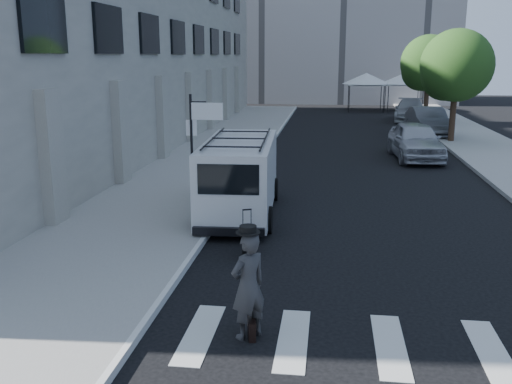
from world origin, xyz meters
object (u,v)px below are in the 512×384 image
(briefcase, at_px, (252,328))
(parked_car_c, at_px, (410,110))
(cargo_van, at_px, (240,175))
(parked_car_a, at_px, (416,141))
(suitcase, at_px, (249,244))
(parked_car_b, at_px, (428,122))
(businessman, at_px, (248,286))

(briefcase, bearing_deg, parked_car_c, 66.80)
(briefcase, height_order, cargo_van, cargo_van)
(briefcase, distance_m, cargo_van, 7.89)
(parked_car_a, bearing_deg, briefcase, -109.80)
(briefcase, distance_m, parked_car_a, 18.59)
(briefcase, relative_size, cargo_van, 0.07)
(suitcase, distance_m, parked_car_a, 15.07)
(parked_car_b, bearing_deg, parked_car_a, -106.23)
(cargo_van, bearing_deg, parked_car_a, 54.43)
(briefcase, bearing_deg, cargo_van, 88.73)
(businessman, bearing_deg, briefcase, 135.45)
(parked_car_c, bearing_deg, suitcase, -97.20)
(suitcase, height_order, parked_car_b, parked_car_b)
(businessman, bearing_deg, parked_car_b, -149.57)
(businessman, relative_size, briefcase, 4.20)
(parked_car_a, bearing_deg, suitcase, -116.16)
(cargo_van, bearing_deg, briefcase, -82.58)
(cargo_van, bearing_deg, suitcase, -80.97)
(businessman, height_order, parked_car_b, businessman)
(parked_car_c, bearing_deg, businessman, -94.70)
(cargo_van, relative_size, parked_car_a, 1.21)
(businessman, distance_m, suitcase, 4.03)
(briefcase, bearing_deg, suitcase, 87.18)
(businessman, bearing_deg, parked_car_c, -146.21)
(parked_car_a, bearing_deg, cargo_van, -126.50)
(businessman, bearing_deg, suitcase, -126.55)
(parked_car_a, bearing_deg, parked_car_c, 79.65)
(briefcase, relative_size, parked_car_b, 0.09)
(cargo_van, height_order, parked_car_a, cargo_van)
(businessman, xyz_separation_m, briefcase, (0.06, 0.00, -0.75))
(businessman, xyz_separation_m, parked_car_c, (6.96, 33.70, -0.15))
(businessman, height_order, parked_car_c, businessman)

